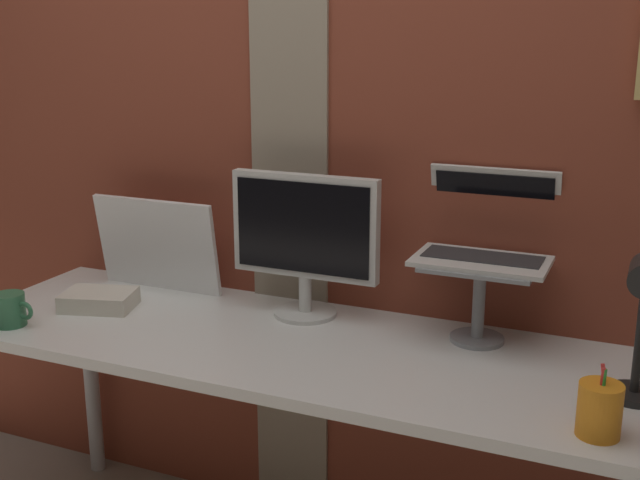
{
  "coord_description": "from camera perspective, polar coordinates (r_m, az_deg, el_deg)",
  "views": [
    {
      "loc": [
        0.93,
        -1.65,
        1.51
      ],
      "look_at": [
        0.13,
        0.2,
        0.97
      ],
      "focal_mm": 44.68,
      "sensor_mm": 36.0,
      "label": 1
    }
  ],
  "objects": [
    {
      "name": "coffee_mug",
      "position": [
        2.33,
        -21.29,
        -4.67
      ],
      "size": [
        0.12,
        0.08,
        0.09
      ],
      "color": "#33724C",
      "rests_on": "desk"
    },
    {
      "name": "paper_clutter_stack",
      "position": [
        2.4,
        -15.54,
        -4.16
      ],
      "size": [
        0.23,
        0.19,
        0.05
      ],
      "primitive_type": "cube",
      "rotation": [
        0.0,
        0.0,
        0.29
      ],
      "color": "silver",
      "rests_on": "desk"
    },
    {
      "name": "desk",
      "position": [
        2.1,
        -1.1,
        -9.17
      ],
      "size": [
        1.97,
        0.62,
        0.72
      ],
      "color": "white",
      "rests_on": "ground_plane"
    },
    {
      "name": "laptop_stand",
      "position": [
        2.08,
        11.35,
        -3.45
      ],
      "size": [
        0.28,
        0.22,
        0.21
      ],
      "color": "gray",
      "rests_on": "desk"
    },
    {
      "name": "pen_cup",
      "position": [
        1.7,
        19.39,
        -11.4
      ],
      "size": [
        0.09,
        0.09,
        0.15
      ],
      "color": "orange",
      "rests_on": "desk"
    },
    {
      "name": "monitor",
      "position": [
        2.2,
        -1.11,
        0.41
      ],
      "size": [
        0.43,
        0.18,
        0.4
      ],
      "color": "silver",
      "rests_on": "desk"
    },
    {
      "name": "whiteboard_panel",
      "position": [
        2.49,
        -11.61,
        -0.34
      ],
      "size": [
        0.42,
        0.06,
        0.29
      ],
      "primitive_type": "cube",
      "rotation": [
        0.15,
        0.0,
        0.0
      ],
      "color": "white",
      "rests_on": "desk"
    },
    {
      "name": "brick_wall_back",
      "position": [
        2.33,
        -0.26,
        7.47
      ],
      "size": [
        3.34,
        0.16,
        2.41
      ],
      "color": "brown",
      "rests_on": "ground_plane"
    },
    {
      "name": "laptop",
      "position": [
        2.11,
        11.96,
        0.57
      ],
      "size": [
        0.34,
        0.28,
        0.23
      ],
      "color": "silver",
      "rests_on": "laptop_stand"
    }
  ]
}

